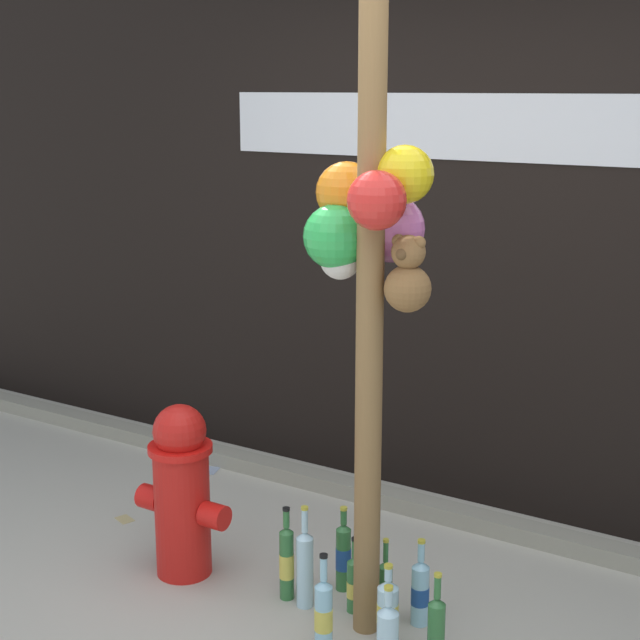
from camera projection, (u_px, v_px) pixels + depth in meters
The scene contains 15 objects.
building_wall at pixel (493, 184), 4.51m from camera, with size 10.00×0.21×3.17m.
curb_strip at pixel (450, 514), 4.58m from camera, with size 8.00×0.12×0.08m, color gray.
memorial_post at pixel (371, 196), 3.32m from camera, with size 0.49×0.47×2.87m.
fire_hydrant at pixel (182, 490), 4.02m from camera, with size 0.45×0.27×0.75m.
bottle_0 at pixel (324, 614), 3.52m from camera, with size 0.07×0.07×0.38m.
bottle_2 at pixel (420, 591), 3.69m from camera, with size 0.07×0.07×0.35m.
bottle_3 at pixel (343, 556), 3.94m from camera, with size 0.06×0.06×0.37m.
bottle_4 at pixel (385, 587), 3.73m from camera, with size 0.06×0.06×0.33m.
bottle_5 at pixel (305, 567), 3.81m from camera, with size 0.07×0.07×0.43m.
bottle_6 at pixel (388, 613), 3.53m from camera, with size 0.08×0.08×0.34m.
bottle_7 at pixel (436, 632), 3.38m from camera, with size 0.06×0.06×0.38m.
bottle_8 at pixel (287, 562), 3.87m from camera, with size 0.06×0.06×0.40m.
bottle_9 at pixel (354, 584), 3.78m from camera, with size 0.06×0.06×0.32m.
litter_1 at pixel (207, 470), 5.20m from camera, with size 0.10×0.12×0.01m, color #8C99B2.
litter_2 at pixel (125, 519), 4.61m from camera, with size 0.09×0.06×0.01m, color tan.
Camera 1 is at (1.71, -2.43, 2.03)m, focal length 53.71 mm.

